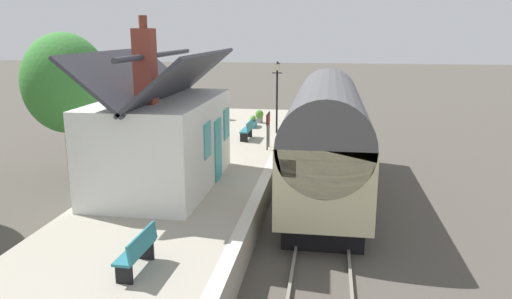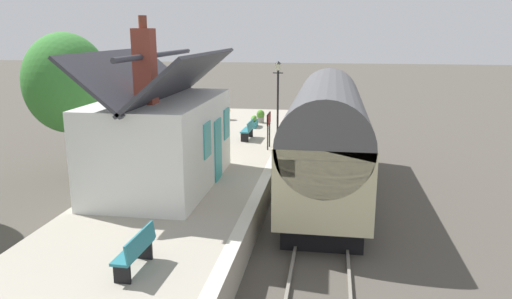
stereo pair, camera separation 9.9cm
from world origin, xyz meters
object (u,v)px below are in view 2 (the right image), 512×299
object	(u,v)px
planter_under_sign	(192,141)
planter_bench_right	(226,112)
train	(327,137)
station_sign_board	(269,122)
lamp_post_platform	(278,83)
station_building	(162,138)
planter_edge_far	(254,122)
planter_edge_near	(261,116)
bench_by_lamp	(136,250)
bench_near_building	(248,129)
tree_mid_background	(67,84)

from	to	relation	value
planter_under_sign	planter_bench_right	size ratio (longest dim) A/B	1.07
train	station_sign_board	size ratio (longest dim) A/B	6.98
lamp_post_platform	station_building	bearing A→B (deg)	162.88
planter_edge_far	planter_edge_near	bearing A→B (deg)	-7.66
bench_by_lamp	planter_edge_near	size ratio (longest dim) A/B	1.96
bench_near_building	train	bearing A→B (deg)	-141.73
tree_mid_background	train	bearing A→B (deg)	-94.03
lamp_post_platform	planter_edge_near	bearing A→B (deg)	25.31
train	lamp_post_platform	distance (m)	7.00
lamp_post_platform	station_sign_board	xyz separation A→B (m)	(-3.38, 0.01, -1.32)
train	planter_bench_right	world-z (taller)	train
train	planter_edge_far	xyz separation A→B (m)	(7.78, 3.94, -0.96)
bench_near_building	planter_bench_right	distance (m)	5.46
planter_bench_right	bench_near_building	bearing A→B (deg)	-156.26
planter_bench_right	lamp_post_platform	size ratio (longest dim) A/B	0.23
station_building	planter_bench_right	distance (m)	12.43
planter_bench_right	tree_mid_background	bearing A→B (deg)	153.13
planter_bench_right	planter_edge_near	distance (m)	2.24
lamp_post_platform	bench_near_building	bearing A→B (deg)	144.81
train	station_building	xyz separation A→B (m)	(-2.65, 5.30, 0.34)
station_building	bench_near_building	world-z (taller)	station_building
bench_near_building	planter_under_sign	size ratio (longest dim) A/B	1.57
train	lamp_post_platform	bearing A→B (deg)	21.40
planter_under_sign	planter_bench_right	world-z (taller)	planter_under_sign
train	planter_bench_right	size ratio (longest dim) A/B	13.09
train	planter_bench_right	bearing A→B (deg)	31.35
bench_by_lamp	planter_bench_right	xyz separation A→B (m)	(18.22, 2.06, -0.04)
station_building	tree_mid_background	bearing A→B (deg)	56.74
train	planter_edge_near	distance (m)	9.87
tree_mid_background	planter_edge_near	bearing A→B (deg)	-38.75
train	tree_mid_background	bearing A→B (deg)	85.97
station_sign_board	bench_by_lamp	bearing A→B (deg)	173.44
planter_under_sign	planter_edge_far	size ratio (longest dim) A/B	0.89
bench_near_building	bench_by_lamp	size ratio (longest dim) A/B	1.00
station_building	planter_edge_far	distance (m)	10.60
planter_bench_right	planter_edge_far	size ratio (longest dim) A/B	0.83
planter_under_sign	planter_edge_far	distance (m)	6.11
planter_edge_far	lamp_post_platform	world-z (taller)	lamp_post_platform
train	station_building	world-z (taller)	station_building
planter_edge_near	station_sign_board	distance (m)	6.22
bench_by_lamp	station_sign_board	distance (m)	11.64
bench_near_building	station_sign_board	size ratio (longest dim) A/B	0.90
planter_bench_right	tree_mid_background	xyz separation A→B (m)	(-8.97, 4.55, 2.49)
lamp_post_platform	station_sign_board	distance (m)	3.63
planter_edge_far	tree_mid_background	distance (m)	9.95
station_building	planter_edge_near	bearing A→B (deg)	-7.45
planter_under_sign	lamp_post_platform	bearing A→B (deg)	-35.12
planter_edge_far	tree_mid_background	world-z (taller)	tree_mid_background
station_sign_board	tree_mid_background	distance (m)	8.45
planter_edge_near	planter_under_sign	bearing A→B (deg)	165.11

